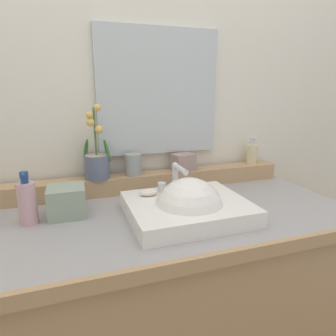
# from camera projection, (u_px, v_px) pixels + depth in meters

# --- Properties ---
(wall_back) EXTENTS (3.07, 0.20, 2.59)m
(wall_back) POSITION_uv_depth(u_px,v_px,m) (129.00, 92.00, 1.40)
(wall_back) COLOR silver
(wall_back) RESTS_ON ground
(vanity_cabinet) EXTENTS (1.48, 0.67, 0.86)m
(vanity_cabinet) POSITION_uv_depth(u_px,v_px,m) (158.00, 310.00, 1.22)
(vanity_cabinet) COLOR tan
(vanity_cabinet) RESTS_ON ground
(back_ledge) EXTENTS (1.40, 0.09, 0.08)m
(back_ledge) POSITION_uv_depth(u_px,v_px,m) (139.00, 182.00, 1.35)
(back_ledge) COLOR tan
(back_ledge) RESTS_ON vanity_cabinet
(sink_basin) EXTENTS (0.42, 0.36, 0.28)m
(sink_basin) POSITION_uv_depth(u_px,v_px,m) (188.00, 211.00, 1.07)
(sink_basin) COLOR white
(sink_basin) RESTS_ON vanity_cabinet
(soap_bar) EXTENTS (0.07, 0.04, 0.02)m
(soap_bar) POSITION_uv_depth(u_px,v_px,m) (149.00, 192.00, 1.12)
(soap_bar) COLOR silver
(soap_bar) RESTS_ON sink_basin
(potted_plant) EXTENTS (0.12, 0.11, 0.31)m
(potted_plant) POSITION_uv_depth(u_px,v_px,m) (97.00, 161.00, 1.26)
(potted_plant) COLOR slate
(potted_plant) RESTS_ON back_ledge
(soap_dispenser) EXTENTS (0.05, 0.06, 0.13)m
(soap_dispenser) POSITION_uv_depth(u_px,v_px,m) (252.00, 153.00, 1.53)
(soap_dispenser) COLOR beige
(soap_dispenser) RESTS_ON back_ledge
(tumbler_cup) EXTENTS (0.07, 0.07, 0.10)m
(tumbler_cup) POSITION_uv_depth(u_px,v_px,m) (133.00, 164.00, 1.32)
(tumbler_cup) COLOR #919695
(tumbler_cup) RESTS_ON back_ledge
(trinket_box) EXTENTS (0.11, 0.09, 0.08)m
(trinket_box) POSITION_uv_depth(u_px,v_px,m) (183.00, 162.00, 1.39)
(trinket_box) COLOR gray
(trinket_box) RESTS_ON back_ledge
(lotion_bottle) EXTENTS (0.06, 0.06, 0.18)m
(lotion_bottle) POSITION_uv_depth(u_px,v_px,m) (27.00, 202.00, 1.01)
(lotion_bottle) COLOR #C89CA3
(lotion_bottle) RESTS_ON vanity_cabinet
(tissue_box) EXTENTS (0.13, 0.13, 0.11)m
(tissue_box) POSITION_uv_depth(u_px,v_px,m) (67.00, 201.00, 1.08)
(tissue_box) COLOR gray
(tissue_box) RESTS_ON vanity_cabinet
(mirror) EXTENTS (0.56, 0.02, 0.55)m
(mirror) POSITION_uv_depth(u_px,v_px,m) (159.00, 92.00, 1.33)
(mirror) COLOR silver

